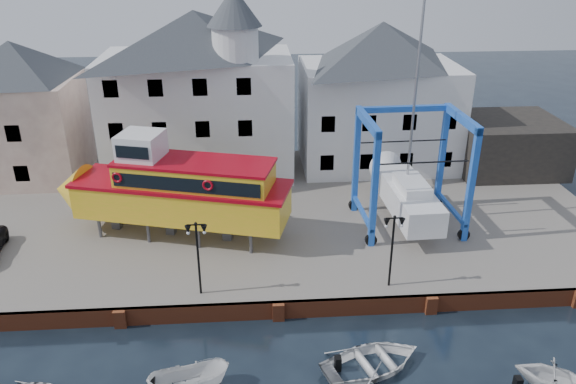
{
  "coord_description": "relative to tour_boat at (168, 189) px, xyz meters",
  "views": [
    {
      "loc": [
        -1.2,
        -23.55,
        18.14
      ],
      "look_at": [
        1.0,
        7.0,
        4.0
      ],
      "focal_mm": 35.0,
      "sensor_mm": 36.0,
      "label": 1
    }
  ],
  "objects": [
    {
      "name": "quay_wall",
      "position": [
        6.25,
        -7.7,
        -3.58
      ],
      "size": [
        44.0,
        0.47,
        1.0
      ],
      "color": "brown",
      "rests_on": "ground"
    },
    {
      "name": "building_white_right",
      "position": [
        15.25,
        11.19,
        2.52
      ],
      "size": [
        12.0,
        8.0,
        11.2
      ],
      "color": "white",
      "rests_on": "hardstanding"
    },
    {
      "name": "lamp_post_left",
      "position": [
        2.25,
        -6.61,
        0.09
      ],
      "size": [
        1.12,
        0.32,
        4.2
      ],
      "color": "black",
      "rests_on": "hardstanding"
    },
    {
      "name": "building_white_main",
      "position": [
        1.38,
        10.58,
        3.26
      ],
      "size": [
        14.0,
        8.3,
        14.0
      ],
      "color": "white",
      "rests_on": "hardstanding"
    },
    {
      "name": "motorboat_b",
      "position": [
        10.33,
        -11.73,
        -4.08
      ],
      "size": [
        5.61,
        4.73,
        0.99
      ],
      "primitive_type": "imported",
      "rotation": [
        0.0,
        0.0,
        1.89
      ],
      "color": "white",
      "rests_on": "ground"
    },
    {
      "name": "ground",
      "position": [
        6.25,
        -7.81,
        -4.08
      ],
      "size": [
        140.0,
        140.0,
        0.0
      ],
      "primitive_type": "plane",
      "color": "black",
      "rests_on": "ground"
    },
    {
      "name": "lamp_post_right",
      "position": [
        12.25,
        -6.61,
        0.09
      ],
      "size": [
        1.12,
        0.32,
        4.2
      ],
      "color": "black",
      "rests_on": "hardstanding"
    },
    {
      "name": "shed_dark",
      "position": [
        25.25,
        9.19,
        -1.08
      ],
      "size": [
        8.0,
        7.0,
        4.0
      ],
      "primitive_type": "cube",
      "color": "black",
      "rests_on": "hardstanding"
    },
    {
      "name": "tour_boat",
      "position": [
        0.0,
        0.0,
        0.0
      ],
      "size": [
        15.42,
        7.45,
        6.54
      ],
      "rotation": [
        0.0,
        0.0,
        -0.27
      ],
      "color": "#59595E",
      "rests_on": "hardstanding"
    },
    {
      "name": "building_pink",
      "position": [
        -11.75,
        10.19,
        2.07
      ],
      "size": [
        8.0,
        7.0,
        10.3
      ],
      "color": "tan",
      "rests_on": "hardstanding"
    },
    {
      "name": "travel_lift",
      "position": [
        14.94,
        1.02,
        -0.75
      ],
      "size": [
        6.72,
        9.34,
        13.99
      ],
      "rotation": [
        0.0,
        0.0,
        0.04
      ],
      "color": "#1244B5",
      "rests_on": "hardstanding"
    },
    {
      "name": "hardstanding",
      "position": [
        6.25,
        3.19,
        -3.58
      ],
      "size": [
        44.0,
        22.0,
        1.0
      ],
      "primitive_type": "cube",
      "color": "slate",
      "rests_on": "ground"
    }
  ]
}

